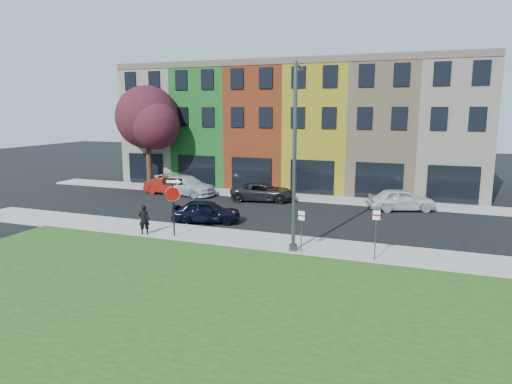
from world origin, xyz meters
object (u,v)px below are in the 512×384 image
at_px(sedan_near, 206,211).
at_px(stop_sign, 173,195).
at_px(man, 144,220).
at_px(street_lamp, 295,158).

bearing_deg(sedan_near, stop_sign, 160.39).
distance_m(stop_sign, sedan_near, 3.91).
bearing_deg(man, sedan_near, -138.77).
relative_size(man, street_lamp, 0.18).
distance_m(sedan_near, street_lamp, 8.28).
bearing_deg(man, street_lamp, 156.60).
relative_size(stop_sign, street_lamp, 0.35).
xyz_separation_m(man, sedan_near, (1.71, 3.85, -0.22)).
bearing_deg(street_lamp, man, 171.25).
relative_size(stop_sign, man, 1.93).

